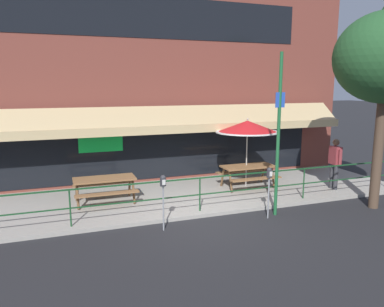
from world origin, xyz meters
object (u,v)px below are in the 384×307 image
parking_meter_near (163,186)px  street_sign_pole (278,134)px  picnic_table_centre (248,170)px  parking_meter_far (269,177)px  picnic_table_left (105,183)px  patio_umbrella_centre (247,127)px  pedestrian_walking (335,161)px

parking_meter_near → street_sign_pole: 3.44m
picnic_table_centre → parking_meter_far: parking_meter_far is taller
picnic_table_centre → street_sign_pole: 2.97m
picnic_table_left → picnic_table_centre: bearing=0.8°
picnic_table_left → picnic_table_centre: (4.84, 0.07, 0.00)m
picnic_table_centre → patio_umbrella_centre: size_ratio=0.76×
picnic_table_centre → pedestrian_walking: (2.66, -1.16, 0.35)m
patio_umbrella_centre → pedestrian_walking: patio_umbrella_centre is taller
picnic_table_centre → parking_meter_near: size_ratio=1.27×
picnic_table_left → picnic_table_centre: size_ratio=1.00×
picnic_table_left → pedestrian_walking: size_ratio=1.05×
patio_umbrella_centre → picnic_table_centre: bearing=-90.0°
parking_meter_near → parking_meter_far: 2.92m
pedestrian_walking → parking_meter_near: size_ratio=1.20×
patio_umbrella_centre → parking_meter_far: bearing=-106.0°
picnic_table_centre → patio_umbrella_centre: 1.48m
pedestrian_walking → picnic_table_left: bearing=171.7°
parking_meter_far → street_sign_pole: (0.34, 0.17, 1.13)m
picnic_table_centre → parking_meter_far: bearing=-106.7°
patio_umbrella_centre → parking_meter_near: size_ratio=1.67×
street_sign_pole → parking_meter_far: bearing=-153.2°
picnic_table_centre → picnic_table_left: bearing=-179.2°
parking_meter_far → street_sign_pole: bearing=26.8°
pedestrian_walking → parking_meter_far: (-3.45, -1.49, 0.09)m
street_sign_pole → parking_meter_near: bearing=-179.3°
patio_umbrella_centre → street_sign_pole: bearing=-100.0°
picnic_table_centre → street_sign_pole: street_sign_pole is taller
pedestrian_walking → street_sign_pole: street_sign_pole is taller
picnic_table_left → parking_meter_near: (1.13, -2.45, 0.44)m
picnic_table_centre → patio_umbrella_centre: bearing=90.0°
parking_meter_far → street_sign_pole: size_ratio=0.32×
street_sign_pole → picnic_table_left: bearing=151.2°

